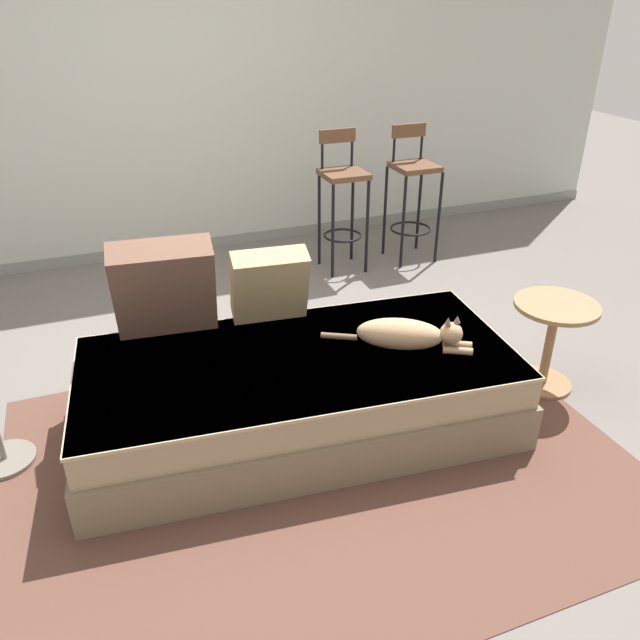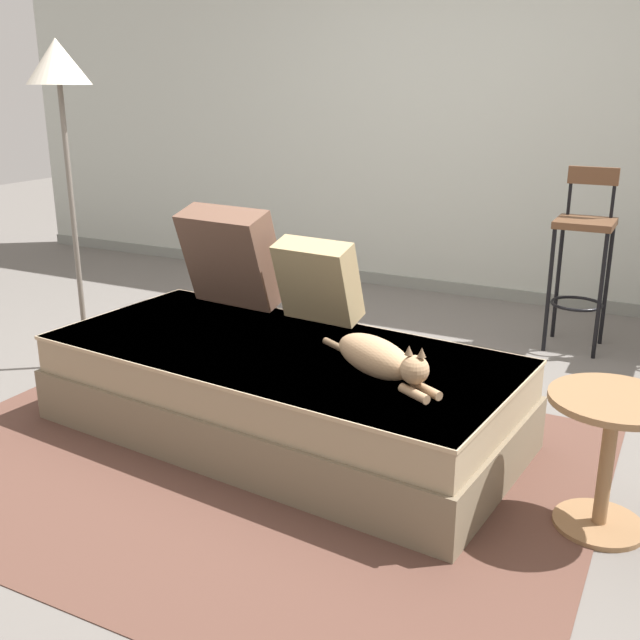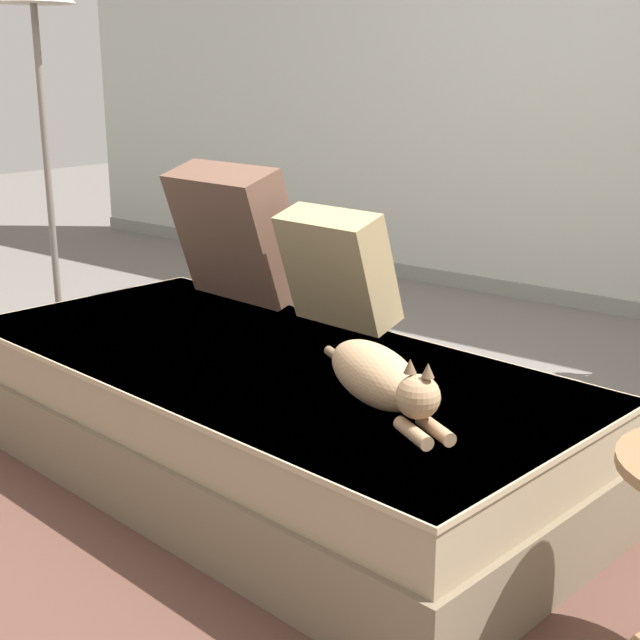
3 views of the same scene
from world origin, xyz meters
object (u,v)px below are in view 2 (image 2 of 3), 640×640
at_px(couch, 280,390).
at_px(throw_pillow_corner, 231,257).
at_px(throw_pillow_middle, 318,281).
at_px(bar_stool_near_window, 583,247).
at_px(floor_lamp, 61,94).
at_px(cat, 379,358).
at_px(side_table, 609,444).

distance_m(couch, throw_pillow_corner, 0.84).
height_order(throw_pillow_middle, bar_stool_near_window, bar_stool_near_window).
distance_m(throw_pillow_middle, floor_lamp, 1.61).
xyz_separation_m(throw_pillow_corner, throw_pillow_middle, (0.52, -0.05, -0.05)).
height_order(cat, bar_stool_near_window, bar_stool_near_window).
xyz_separation_m(cat, floor_lamp, (-1.90, 0.35, 0.97)).
height_order(couch, throw_pillow_corner, throw_pillow_corner).
bearing_deg(throw_pillow_middle, cat, -43.59).
height_order(throw_pillow_corner, side_table, throw_pillow_corner).
distance_m(throw_pillow_corner, side_table, 2.04).
xyz_separation_m(cat, side_table, (0.87, -0.03, -0.16)).
distance_m(bar_stool_near_window, floor_lamp, 2.96).
bearing_deg(bar_stool_near_window, floor_lamp, -146.58).
bearing_deg(cat, throw_pillow_corner, 152.12).
height_order(throw_pillow_middle, floor_lamp, floor_lamp).
xyz_separation_m(couch, throw_pillow_corner, (-0.53, 0.45, 0.46)).
bearing_deg(couch, throw_pillow_middle, 91.97).
bearing_deg(bar_stool_near_window, couch, -118.77).
bearing_deg(bar_stool_near_window, throw_pillow_corner, -138.40).
relative_size(couch, side_table, 4.32).
xyz_separation_m(bar_stool_near_window, side_table, (0.40, -1.94, -0.28)).
bearing_deg(throw_pillow_corner, side_table, -16.88).
relative_size(throw_pillow_middle, side_table, 0.81).
bearing_deg(cat, couch, 168.09).
relative_size(throw_pillow_middle, floor_lamp, 0.24).
distance_m(couch, cat, 0.60).
xyz_separation_m(throw_pillow_corner, floor_lamp, (-0.85, -0.21, 0.79)).
xyz_separation_m(couch, floor_lamp, (-1.38, 0.24, 1.25)).
distance_m(throw_pillow_middle, cat, 0.74).
height_order(couch, bar_stool_near_window, bar_stool_near_window).
relative_size(couch, throw_pillow_corner, 4.22).
xyz_separation_m(couch, throw_pillow_middle, (-0.01, 0.40, 0.41)).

